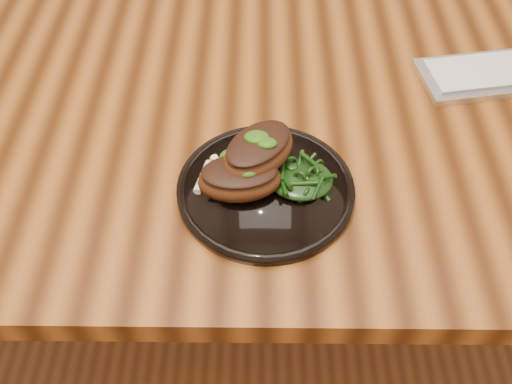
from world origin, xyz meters
TOP-DOWN VIEW (x-y plane):
  - desk at (0.00, 0.00)m, footprint 1.60×0.80m
  - plate at (0.00, -0.19)m, footprint 0.25×0.25m
  - lamb_chop_front at (-0.04, -0.20)m, footprint 0.12×0.08m
  - lamb_chop_back at (-0.01, -0.17)m, footprint 0.13×0.14m
  - herb_smear at (-0.03, -0.14)m, footprint 0.07×0.05m
  - greens_heap at (0.05, -0.19)m, footprint 0.09×0.08m

SIDE VIEW (x-z plane):
  - desk at x=0.00m, z-range 0.29..1.04m
  - plate at x=0.00m, z-range 0.75..0.77m
  - herb_smear at x=-0.03m, z-range 0.76..0.77m
  - greens_heap at x=0.05m, z-range 0.76..0.80m
  - lamb_chop_front at x=-0.04m, z-range 0.76..0.82m
  - lamb_chop_back at x=-0.01m, z-range 0.78..0.84m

